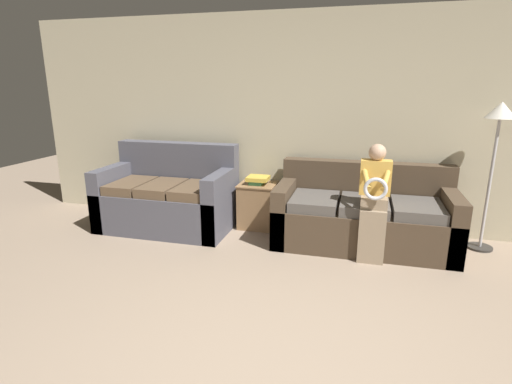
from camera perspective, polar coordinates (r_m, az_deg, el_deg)
The scene contains 7 objects.
wall_back at distance 4.88m, azimuth 10.28°, elevation 9.59°, with size 7.80×0.06×2.55m.
couch_main at distance 4.57m, azimuth 15.09°, elevation -3.37°, with size 1.90×0.89×0.87m.
couch_side at distance 5.05m, azimuth -12.35°, elevation -0.92°, with size 1.58×0.91×1.02m.
child_left_seated at distance 4.12m, azimuth 16.52°, elevation -0.79°, with size 0.31×0.37×1.17m.
side_shelf at distance 4.95m, azimuth 0.25°, elevation -1.81°, with size 0.45×0.43×0.55m.
book_stack at distance 4.86m, azimuth 0.25°, elevation 1.78°, with size 0.25×0.26×0.09m.
floor_lamp at distance 4.74m, azimuth 31.29°, elevation 7.51°, with size 0.29×0.29×1.56m.
Camera 1 is at (0.41, -1.66, 1.74)m, focal length 28.00 mm.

